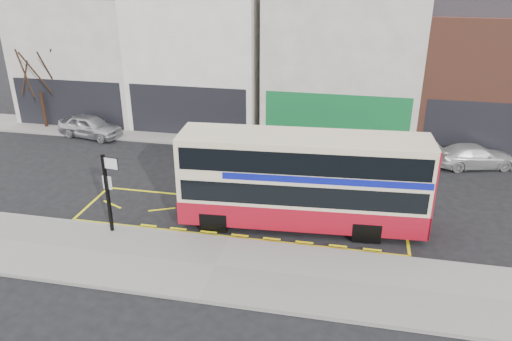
% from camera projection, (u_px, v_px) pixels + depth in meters
% --- Properties ---
extents(ground, '(120.00, 120.00, 0.00)m').
position_uv_depth(ground, '(231.00, 236.00, 20.21)').
color(ground, black).
rests_on(ground, ground).
extents(pavement, '(40.00, 4.00, 0.15)m').
position_uv_depth(pavement, '(215.00, 267.00, 18.12)').
color(pavement, gray).
rests_on(pavement, ground).
extents(kerb, '(40.00, 0.15, 0.15)m').
position_uv_depth(kerb, '(229.00, 239.00, 19.85)').
color(kerb, gray).
rests_on(kerb, ground).
extents(far_pavement, '(50.00, 3.00, 0.15)m').
position_uv_depth(far_pavement, '(276.00, 142.00, 30.05)').
color(far_pavement, gray).
rests_on(far_pavement, ground).
extents(road_markings, '(14.00, 3.40, 0.01)m').
position_uv_depth(road_markings, '(240.00, 217.00, 21.65)').
color(road_markings, '#FFF40D').
rests_on(road_markings, ground).
extents(terrace_far_left, '(8.00, 8.01, 10.80)m').
position_uv_depth(terrace_far_left, '(93.00, 43.00, 34.21)').
color(terrace_far_left, silver).
rests_on(terrace_far_left, ground).
extents(terrace_left, '(8.00, 8.01, 11.80)m').
position_uv_depth(terrace_left, '(204.00, 40.00, 32.53)').
color(terrace_left, white).
rests_on(terrace_left, ground).
extents(terrace_green_shop, '(9.00, 8.01, 11.30)m').
position_uv_depth(terrace_green_shop, '(343.00, 49.00, 30.97)').
color(terrace_green_shop, silver).
rests_on(terrace_green_shop, ground).
extents(terrace_right, '(9.00, 8.01, 10.30)m').
position_uv_depth(terrace_right, '(496.00, 62.00, 29.50)').
color(terrace_right, brown).
rests_on(terrace_right, ground).
extents(double_decker_bus, '(10.12, 2.98, 3.99)m').
position_uv_depth(double_decker_bus, '(303.00, 180.00, 20.21)').
color(double_decker_bus, beige).
rests_on(double_decker_bus, ground).
extents(bus_stop_post, '(0.82, 0.20, 3.34)m').
position_uv_depth(bus_stop_post, '(108.00, 187.00, 19.56)').
color(bus_stop_post, black).
rests_on(bus_stop_post, pavement).
extents(car_silver, '(4.32, 2.40, 1.39)m').
position_uv_depth(car_silver, '(90.00, 126.00, 30.82)').
color(car_silver, silver).
rests_on(car_silver, ground).
extents(car_grey, '(4.06, 1.76, 1.30)m').
position_uv_depth(car_grey, '(288.00, 150.00, 27.29)').
color(car_grey, '#3D3F45').
rests_on(car_grey, ground).
extents(car_white, '(4.50, 2.75, 1.22)m').
position_uv_depth(car_white, '(475.00, 156.00, 26.53)').
color(car_white, silver).
rests_on(car_white, ground).
extents(street_tree_left, '(3.04, 3.04, 6.56)m').
position_uv_depth(street_tree_left, '(35.00, 60.00, 30.83)').
color(street_tree_left, '#302015').
rests_on(street_tree_left, ground).
extents(street_tree_right, '(2.52, 2.52, 5.44)m').
position_uv_depth(street_tree_right, '(395.00, 83.00, 28.58)').
color(street_tree_right, '#302015').
rests_on(street_tree_right, ground).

